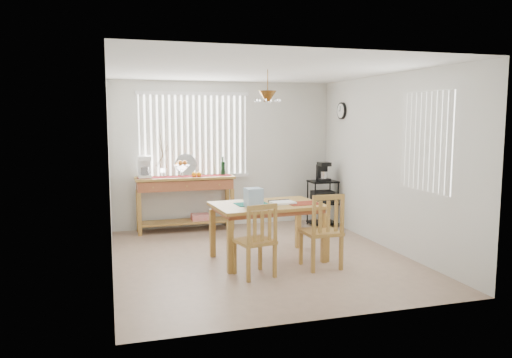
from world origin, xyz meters
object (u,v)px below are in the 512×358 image
object	(u,v)px
chair_left	(256,241)
chair_right	(322,232)
cart_items	(323,172)
dining_table	(267,210)
wire_cart	(323,199)
sideboard	(186,190)

from	to	relation	value
chair_left	chair_right	world-z (taller)	chair_right
cart_items	dining_table	xyz separation A→B (m)	(-1.63, -1.80, -0.29)
chair_left	chair_right	xyz separation A→B (m)	(0.93, 0.10, 0.03)
cart_items	chair_left	world-z (taller)	cart_items
cart_items	wire_cart	bearing A→B (deg)	-90.00
wire_cart	chair_left	xyz separation A→B (m)	(-1.99, -2.48, -0.04)
chair_right	sideboard	bearing A→B (deg)	117.21
wire_cart	chair_right	bearing A→B (deg)	-114.06
sideboard	chair_left	distance (m)	2.83
sideboard	chair_right	world-z (taller)	chair_right
sideboard	wire_cart	bearing A→B (deg)	-7.09
cart_items	dining_table	world-z (taller)	cart_items
sideboard	wire_cart	world-z (taller)	sideboard
dining_table	chair_left	distance (m)	0.81
sideboard	wire_cart	xyz separation A→B (m)	(2.45, -0.30, -0.22)
wire_cart	chair_left	size ratio (longest dim) A/B	0.89
cart_items	chair_right	world-z (taller)	cart_items
chair_left	wire_cart	bearing A→B (deg)	51.19
chair_left	cart_items	bearing A→B (deg)	51.29
chair_left	chair_right	size ratio (longest dim) A/B	0.93
wire_cart	dining_table	world-z (taller)	wire_cart
sideboard	cart_items	world-z (taller)	cart_items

